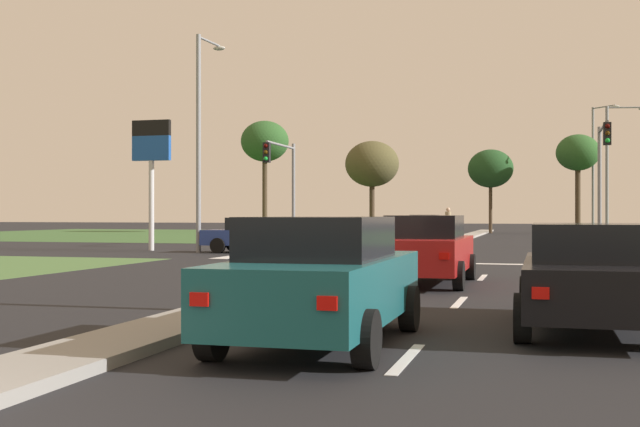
# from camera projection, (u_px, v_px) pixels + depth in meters

# --- Properties ---
(ground_plane) EXTENTS (200.00, 200.00, 0.00)m
(ground_plane) POSITION_uv_depth(u_px,v_px,m) (419.00, 253.00, 33.94)
(ground_plane) COLOR black
(grass_verge_far_left) EXTENTS (35.00, 35.00, 0.01)m
(grass_verge_far_left) POSITION_uv_depth(u_px,v_px,m) (146.00, 234.00, 64.33)
(grass_verge_far_left) COLOR #385B2D
(grass_verge_far_left) RESTS_ON ground
(median_island_near) EXTENTS (1.20, 22.00, 0.14)m
(median_island_near) POSITION_uv_depth(u_px,v_px,m) (275.00, 295.00, 15.62)
(median_island_near) COLOR gray
(median_island_near) RESTS_ON ground
(median_island_far) EXTENTS (1.20, 36.00, 0.14)m
(median_island_far) POSITION_uv_depth(u_px,v_px,m) (470.00, 235.00, 58.04)
(median_island_far) COLOR gray
(median_island_far) RESTS_ON ground
(lane_dash_near) EXTENTS (0.14, 2.00, 0.01)m
(lane_dash_near) POSITION_uv_depth(u_px,v_px,m) (407.00, 359.00, 9.14)
(lane_dash_near) COLOR silver
(lane_dash_near) RESTS_ON ground
(lane_dash_second) EXTENTS (0.14, 2.00, 0.01)m
(lane_dash_second) POSITION_uv_depth(u_px,v_px,m) (459.00, 302.00, 14.93)
(lane_dash_second) COLOR silver
(lane_dash_second) RESTS_ON ground
(lane_dash_third) EXTENTS (0.14, 2.00, 0.01)m
(lane_dash_third) POSITION_uv_depth(u_px,v_px,m) (482.00, 278.00, 20.71)
(lane_dash_third) COLOR silver
(lane_dash_third) RESTS_ON ground
(stop_bar_near) EXTENTS (6.40, 0.50, 0.01)m
(stop_bar_near) POSITION_uv_depth(u_px,v_px,m) (504.00, 264.00, 26.18)
(stop_bar_near) COLOR silver
(stop_bar_near) RESTS_ON ground
(crosswalk_bar_near) EXTENTS (0.70, 2.80, 0.01)m
(crosswalk_bar_near) POSITION_uv_depth(u_px,v_px,m) (231.00, 257.00, 30.63)
(crosswalk_bar_near) COLOR silver
(crosswalk_bar_near) RESTS_ON ground
(crosswalk_bar_second) EXTENTS (0.70, 2.80, 0.01)m
(crosswalk_bar_second) POSITION_uv_depth(u_px,v_px,m) (260.00, 257.00, 30.32)
(crosswalk_bar_second) COLOR silver
(crosswalk_bar_second) RESTS_ON ground
(crosswalk_bar_third) EXTENTS (0.70, 2.80, 0.01)m
(crosswalk_bar_third) POSITION_uv_depth(u_px,v_px,m) (289.00, 258.00, 30.01)
(crosswalk_bar_third) COLOR silver
(crosswalk_bar_third) RESTS_ON ground
(crosswalk_bar_fourth) EXTENTS (0.70, 2.80, 0.01)m
(crosswalk_bar_fourth) POSITION_uv_depth(u_px,v_px,m) (319.00, 258.00, 29.71)
(crosswalk_bar_fourth) COLOR silver
(crosswalk_bar_fourth) RESTS_ON ground
(crosswalk_bar_fifth) EXTENTS (0.70, 2.80, 0.01)m
(crosswalk_bar_fifth) POSITION_uv_depth(u_px,v_px,m) (349.00, 259.00, 29.40)
(crosswalk_bar_fifth) COLOR silver
(crosswalk_bar_fifth) RESTS_ON ground
(crosswalk_bar_sixth) EXTENTS (0.70, 2.80, 0.01)m
(crosswalk_bar_sixth) POSITION_uv_depth(u_px,v_px,m) (380.00, 259.00, 29.10)
(crosswalk_bar_sixth) COLOR silver
(crosswalk_bar_sixth) RESTS_ON ground
(crosswalk_bar_seventh) EXTENTS (0.70, 2.80, 0.01)m
(crosswalk_bar_seventh) POSITION_uv_depth(u_px,v_px,m) (412.00, 260.00, 28.79)
(crosswalk_bar_seventh) COLOR silver
(crosswalk_bar_seventh) RESTS_ON ground
(crosswalk_bar_eighth) EXTENTS (0.70, 2.80, 0.01)m
(crosswalk_bar_eighth) POSITION_uv_depth(u_px,v_px,m) (444.00, 260.00, 28.49)
(crosswalk_bar_eighth) COLOR silver
(crosswalk_bar_eighth) RESTS_ON ground
(car_teal_near) EXTENTS (1.98, 4.50, 1.61)m
(car_teal_near) POSITION_uv_depth(u_px,v_px,m) (321.00, 280.00, 10.13)
(car_teal_near) COLOR #19565B
(car_teal_near) RESTS_ON ground
(car_silver_second) EXTENTS (2.06, 4.49, 1.56)m
(car_silver_second) POSITION_uv_depth(u_px,v_px,m) (424.00, 227.00, 51.36)
(car_silver_second) COLOR #B7B7BC
(car_silver_second) RESTS_ON ground
(car_blue_third) EXTENTS (4.63, 1.94, 1.48)m
(car_blue_third) POSITION_uv_depth(u_px,v_px,m) (258.00, 235.00, 33.84)
(car_blue_third) COLOR navy
(car_blue_third) RESTS_ON ground
(car_black_fourth) EXTENTS (2.06, 4.48, 1.51)m
(car_black_fourth) POSITION_uv_depth(u_px,v_px,m) (592.00, 276.00, 11.35)
(car_black_fourth) COLOR black
(car_black_fourth) RESTS_ON ground
(car_red_fifth) EXTENTS (2.01, 4.64, 1.61)m
(car_red_fifth) POSITION_uv_depth(u_px,v_px,m) (426.00, 249.00, 18.84)
(car_red_fifth) COLOR #A31919
(car_red_fifth) RESTS_ON ground
(traffic_signal_far_right) EXTENTS (0.32, 5.04, 5.76)m
(traffic_signal_far_right) POSITION_uv_depth(u_px,v_px,m) (602.00, 162.00, 36.54)
(traffic_signal_far_right) COLOR gray
(traffic_signal_far_right) RESTS_ON ground
(traffic_signal_far_left) EXTENTS (0.32, 4.62, 5.31)m
(traffic_signal_far_left) POSITION_uv_depth(u_px,v_px,m) (283.00, 173.00, 40.67)
(traffic_signal_far_left) COLOR gray
(traffic_signal_far_left) RESTS_ON ground
(street_lamp_second) EXTENTS (0.56, 2.20, 9.18)m
(street_lamp_second) POSITION_uv_depth(u_px,v_px,m) (201.00, 131.00, 34.13)
(street_lamp_second) COLOR gray
(street_lamp_second) RESTS_ON ground
(street_lamp_third) EXTENTS (2.58, 0.66, 8.51)m
(street_lamp_third) POSITION_uv_depth(u_px,v_px,m) (611.00, 164.00, 51.50)
(street_lamp_third) COLOR gray
(street_lamp_third) RESTS_ON ground
(street_lamp_fourth) EXTENTS (1.98, 1.98, 10.30)m
(street_lamp_fourth) POSITION_uv_depth(u_px,v_px,m) (595.00, 163.00, 65.55)
(street_lamp_fourth) COLOR gray
(street_lamp_fourth) RESTS_ON ground
(pedestrian_at_median) EXTENTS (0.34, 0.34, 1.85)m
(pedestrian_at_median) POSITION_uv_depth(u_px,v_px,m) (448.00, 220.00, 46.29)
(pedestrian_at_median) COLOR #9E8966
(pedestrian_at_median) RESTS_ON median_island_far
(fuel_price_totem) EXTENTS (1.80, 0.24, 5.81)m
(fuel_price_totem) POSITION_uv_depth(u_px,v_px,m) (151.00, 155.00, 35.96)
(fuel_price_totem) COLOR silver
(fuel_price_totem) RESTS_ON ground
(treeline_near) EXTENTS (4.16, 4.16, 9.70)m
(treeline_near) POSITION_uv_depth(u_px,v_px,m) (265.00, 142.00, 70.09)
(treeline_near) COLOR #423323
(treeline_near) RESTS_ON ground
(treeline_second) EXTENTS (4.83, 4.83, 8.15)m
(treeline_second) POSITION_uv_depth(u_px,v_px,m) (372.00, 164.00, 72.37)
(treeline_second) COLOR #423323
(treeline_second) RESTS_ON ground
(treeline_third) EXTENTS (3.74, 3.74, 6.98)m
(treeline_third) POSITION_uv_depth(u_px,v_px,m) (491.00, 169.00, 67.17)
(treeline_third) COLOR #423323
(treeline_third) RESTS_ON ground
(treeline_fourth) EXTENTS (3.40, 3.40, 7.94)m
(treeline_fourth) POSITION_uv_depth(u_px,v_px,m) (578.00, 154.00, 64.09)
(treeline_fourth) COLOR #423323
(treeline_fourth) RESTS_ON ground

